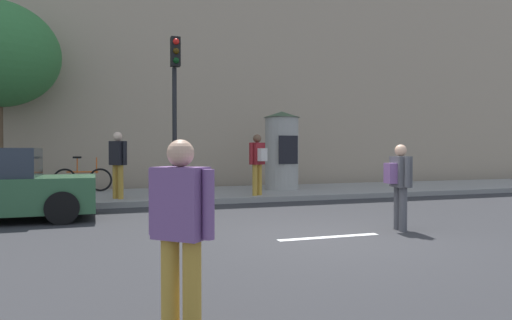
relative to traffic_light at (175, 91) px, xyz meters
name	(u,v)px	position (x,y,z in m)	size (l,w,h in m)	color
ground_plane	(329,237)	(1.71, -5.24, -2.98)	(80.00, 80.00, 0.00)	#2B2B2D
sidewalk_curb	(222,194)	(1.71, 1.76, -2.91)	(36.00, 4.00, 0.15)	gray
lane_markings	(329,237)	(1.71, -5.24, -2.98)	(25.80, 0.16, 0.01)	silver
building_backdrop	(191,48)	(1.71, 6.76, 2.70)	(36.00, 5.00, 11.35)	tan
traffic_light	(175,91)	(0.00, 0.00, 0.00)	(0.24, 0.45, 4.20)	black
poster_column	(282,150)	(3.78, 1.94, -1.53)	(1.20, 1.20, 2.56)	#9E9B93
pedestrian_near_pole	(181,225)	(-1.25, -8.46, -2.12)	(0.45, 0.44, 1.51)	#B78C33
pedestrian_tallest	(399,180)	(3.20, -5.06, -2.08)	(0.44, 0.60, 1.53)	#4C4C51
pedestrian_in_light_jacket	(258,159)	(2.36, 0.24, -1.79)	(0.53, 0.51, 1.73)	#B78C33
pedestrian_in_red_top	(118,159)	(-1.42, 0.58, -1.79)	(0.46, 0.52, 1.76)	#B78C33
bicycle_leaning	(83,179)	(-2.39, 3.12, -2.44)	(1.75, 0.37, 1.09)	black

